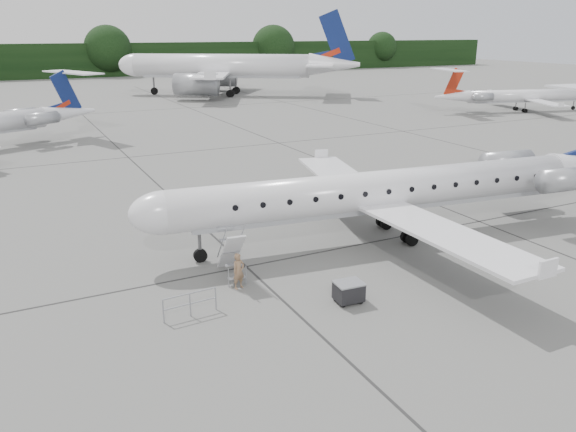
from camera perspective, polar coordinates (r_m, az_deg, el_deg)
ground at (r=26.14m, az=10.57°, el=-6.59°), size 320.00×320.00×0.00m
treeline at (r=149.56m, az=-21.72°, el=14.44°), size 260.00×4.00×8.00m
main_regional_jet at (r=30.28m, az=9.59°, el=4.53°), size 31.88×24.65×7.58m
airstair at (r=25.89m, az=-5.80°, el=-3.75°), size 1.11×2.35×2.38m
passenger at (r=24.88m, az=-5.04°, el=-5.59°), size 0.68×0.53×1.64m
safety_railing at (r=22.92m, az=-9.91°, el=-8.88°), size 2.20×0.21×1.00m
baggage_cart at (r=23.82m, az=6.18°, el=-7.65°), size 1.19×0.99×0.98m
bg_narrowbody at (r=101.53m, az=-6.82°, el=16.03°), size 48.26×44.88×14.08m
bg_regional_right at (r=87.33m, az=23.19°, el=11.73°), size 26.47×21.85×6.04m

